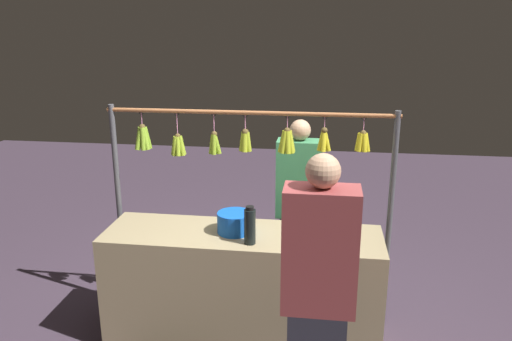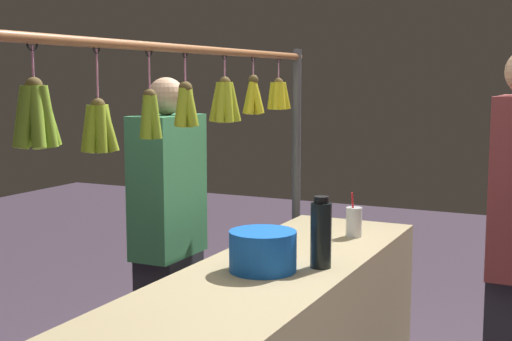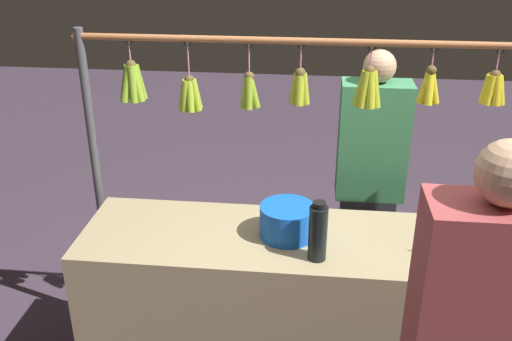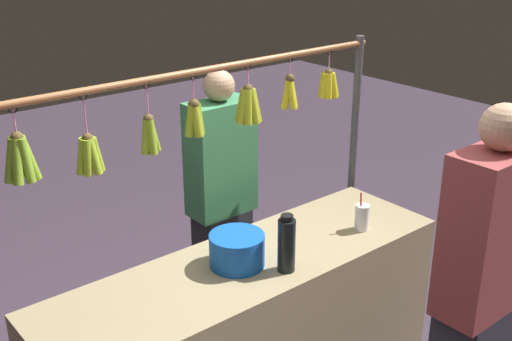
{
  "view_description": "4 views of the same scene",
  "coord_description": "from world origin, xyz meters",
  "px_view_note": "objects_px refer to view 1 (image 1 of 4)",
  "views": [
    {
      "loc": [
        -0.55,
        3.27,
        2.3
      ],
      "look_at": [
        -0.1,
        0.0,
        1.33
      ],
      "focal_mm": 35.03,
      "sensor_mm": 36.0,
      "label": 1
    },
    {
      "loc": [
        2.35,
        1.08,
        1.56
      ],
      "look_at": [
        0.14,
        0.0,
        1.24
      ],
      "focal_mm": 49.76,
      "sensor_mm": 36.0,
      "label": 2
    },
    {
      "loc": [
        -0.05,
        2.22,
        2.21
      ],
      "look_at": [
        0.2,
        0.0,
        1.18
      ],
      "focal_mm": 39.84,
      "sensor_mm": 36.0,
      "label": 3
    },
    {
      "loc": [
        1.59,
        1.97,
        2.31
      ],
      "look_at": [
        -0.04,
        0.0,
        1.29
      ],
      "focal_mm": 44.64,
      "sensor_mm": 36.0,
      "label": 4
    }
  ],
  "objects_px": {
    "water_bottle": "(250,226)",
    "vendor_person": "(298,212)",
    "blue_bucket": "(235,223)",
    "drink_cup": "(332,236)",
    "customer_person": "(318,303)"
  },
  "relations": [
    {
      "from": "blue_bucket",
      "to": "customer_person",
      "type": "xyz_separation_m",
      "value": [
        -0.62,
        0.83,
        -0.1
      ]
    },
    {
      "from": "drink_cup",
      "to": "customer_person",
      "type": "height_order",
      "value": "customer_person"
    },
    {
      "from": "vendor_person",
      "to": "water_bottle",
      "type": "bearing_deg",
      "value": 71.67
    },
    {
      "from": "drink_cup",
      "to": "customer_person",
      "type": "relative_size",
      "value": 0.12
    },
    {
      "from": "blue_bucket",
      "to": "customer_person",
      "type": "distance_m",
      "value": 1.04
    },
    {
      "from": "water_bottle",
      "to": "drink_cup",
      "type": "distance_m",
      "value": 0.56
    },
    {
      "from": "vendor_person",
      "to": "blue_bucket",
      "type": "bearing_deg",
      "value": 58.31
    },
    {
      "from": "blue_bucket",
      "to": "drink_cup",
      "type": "distance_m",
      "value": 0.7
    },
    {
      "from": "water_bottle",
      "to": "blue_bucket",
      "type": "bearing_deg",
      "value": -51.7
    },
    {
      "from": "water_bottle",
      "to": "customer_person",
      "type": "distance_m",
      "value": 0.83
    },
    {
      "from": "blue_bucket",
      "to": "drink_cup",
      "type": "relative_size",
      "value": 1.24
    },
    {
      "from": "blue_bucket",
      "to": "drink_cup",
      "type": "height_order",
      "value": "drink_cup"
    },
    {
      "from": "blue_bucket",
      "to": "vendor_person",
      "type": "xyz_separation_m",
      "value": [
        -0.42,
        -0.68,
        -0.16
      ]
    },
    {
      "from": "water_bottle",
      "to": "vendor_person",
      "type": "distance_m",
      "value": 0.93
    },
    {
      "from": "water_bottle",
      "to": "vendor_person",
      "type": "relative_size",
      "value": 0.17
    }
  ]
}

